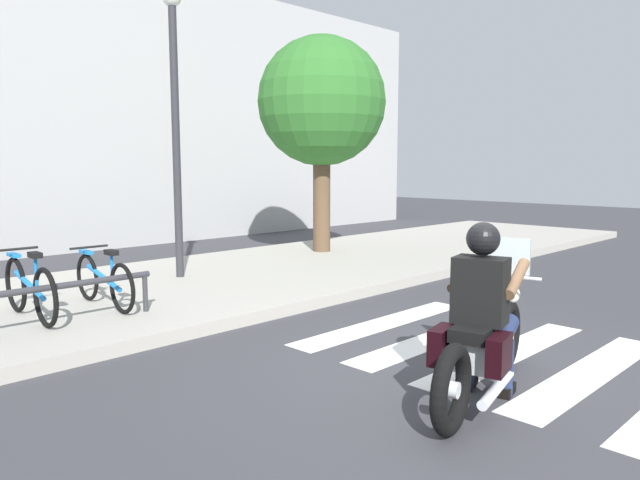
# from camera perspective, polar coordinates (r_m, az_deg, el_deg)

# --- Properties ---
(ground_plane) EXTENTS (48.00, 48.00, 0.00)m
(ground_plane) POSITION_cam_1_polar(r_m,az_deg,el_deg) (5.56, 13.08, -12.74)
(ground_plane) COLOR #38383D
(sidewalk) EXTENTS (24.00, 4.40, 0.15)m
(sidewalk) POSITION_cam_1_polar(r_m,az_deg,el_deg) (8.99, -14.27, -4.60)
(sidewalk) COLOR #A8A399
(sidewalk) RESTS_ON ground
(crosswalk_stripe_1) EXTENTS (2.80, 0.40, 0.01)m
(crosswalk_stripe_1) POSITION_cam_1_polar(r_m,az_deg,el_deg) (6.03, 24.51, -11.59)
(crosswalk_stripe_1) COLOR white
(crosswalk_stripe_1) RESTS_ON ground
(crosswalk_stripe_2) EXTENTS (2.80, 0.40, 0.01)m
(crosswalk_stripe_2) POSITION_cam_1_polar(r_m,az_deg,el_deg) (6.33, 17.62, -10.38)
(crosswalk_stripe_2) COLOR white
(crosswalk_stripe_2) RESTS_ON ground
(crosswalk_stripe_3) EXTENTS (2.80, 0.40, 0.01)m
(crosswalk_stripe_3) POSITION_cam_1_polar(r_m,az_deg,el_deg) (6.71, 11.48, -9.16)
(crosswalk_stripe_3) COLOR white
(crosswalk_stripe_3) RESTS_ON ground
(crosswalk_stripe_4) EXTENTS (2.80, 0.40, 0.01)m
(crosswalk_stripe_4) POSITION_cam_1_polar(r_m,az_deg,el_deg) (7.17, 6.09, -8.01)
(crosswalk_stripe_4) COLOR white
(crosswalk_stripe_4) RESTS_ON ground
(motorcycle) EXTENTS (2.18, 0.86, 1.24)m
(motorcycle) POSITION_cam_1_polar(r_m,az_deg,el_deg) (5.02, 15.59, -9.44)
(motorcycle) COLOR black
(motorcycle) RESTS_ON ground
(rider) EXTENTS (0.71, 0.64, 1.45)m
(rider) POSITION_cam_1_polar(r_m,az_deg,el_deg) (4.86, 15.45, -5.50)
(rider) COLOR black
(rider) RESTS_ON ground
(bicycle_2) EXTENTS (0.48, 1.62, 0.79)m
(bicycle_2) POSITION_cam_1_polar(r_m,az_deg,el_deg) (7.39, -26.23, -4.22)
(bicycle_2) COLOR black
(bicycle_2) RESTS_ON sidewalk
(bicycle_3) EXTENTS (0.48, 1.58, 0.73)m
(bicycle_3) POSITION_cam_1_polar(r_m,az_deg,el_deg) (7.71, -20.16, -3.65)
(bicycle_3) COLOR black
(bicycle_3) RESTS_ON sidewalk
(bike_rack) EXTENTS (3.18, 0.07, 0.49)m
(bike_rack) POSITION_cam_1_polar(r_m,az_deg,el_deg) (6.74, -28.19, -4.94)
(bike_rack) COLOR #333338
(bike_rack) RESTS_ON sidewalk
(street_lamp) EXTENTS (0.28, 0.28, 4.49)m
(street_lamp) POSITION_cam_1_polar(r_m,az_deg,el_deg) (9.40, -13.81, 12.05)
(street_lamp) COLOR #2D2D33
(street_lamp) RESTS_ON ground
(tree_near_rack) EXTENTS (2.54, 2.54, 4.41)m
(tree_near_rack) POSITION_cam_1_polar(r_m,az_deg,el_deg) (11.96, 0.17, 13.08)
(tree_near_rack) COLOR brown
(tree_near_rack) RESTS_ON ground
(building_backdrop) EXTENTS (24.00, 1.20, 6.34)m
(building_backdrop) POSITION_cam_1_polar(r_m,az_deg,el_deg) (14.08, -26.90, 11.70)
(building_backdrop) COLOR #A9A9A9
(building_backdrop) RESTS_ON ground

